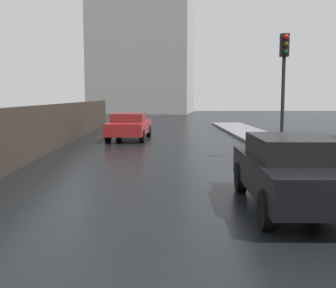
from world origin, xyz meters
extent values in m
cube|color=black|center=(2.69, 5.40, 0.65)|extent=(1.97, 4.31, 0.64)
cube|color=black|center=(2.70, 5.41, 1.18)|extent=(1.68, 2.16, 0.43)
cylinder|color=black|center=(1.90, 6.83, 0.33)|extent=(0.24, 0.67, 0.66)
cylinder|color=black|center=(3.58, 6.77, 0.33)|extent=(0.24, 0.67, 0.66)
cylinder|color=black|center=(1.81, 4.02, 0.33)|extent=(0.24, 0.67, 0.66)
cube|color=maroon|center=(-1.51, 18.58, 0.61)|extent=(2.08, 4.47, 0.59)
cube|color=maroon|center=(-1.52, 18.48, 1.11)|extent=(1.70, 2.21, 0.42)
cylinder|color=black|center=(-0.82, 17.08, 0.31)|extent=(0.27, 0.63, 0.62)
cylinder|color=black|center=(-2.43, 17.21, 0.31)|extent=(0.27, 0.63, 0.62)
cylinder|color=black|center=(-0.60, 19.95, 0.31)|extent=(0.27, 0.63, 0.62)
cylinder|color=black|center=(-2.20, 20.07, 0.31)|extent=(0.27, 0.63, 0.62)
cylinder|color=black|center=(4.19, 11.63, 1.81)|extent=(0.12, 0.12, 3.34)
cube|color=black|center=(4.19, 11.63, 3.86)|extent=(0.26, 0.26, 0.75)
sphere|color=red|center=(4.19, 11.46, 4.11)|extent=(0.17, 0.17, 0.17)
sphere|color=#392405|center=(4.19, 11.46, 3.86)|extent=(0.17, 0.17, 0.17)
sphere|color=black|center=(4.19, 11.46, 3.61)|extent=(0.17, 0.17, 0.17)
cube|color=#9E9993|center=(-2.28, 53.31, 9.63)|extent=(13.85, 11.83, 19.25)
camera|label=1|loc=(0.08, -2.70, 2.17)|focal=45.42mm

